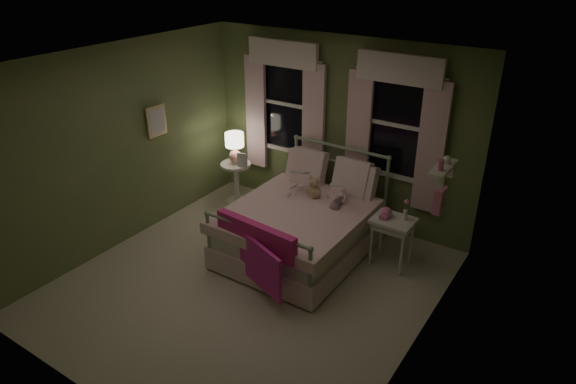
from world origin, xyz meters
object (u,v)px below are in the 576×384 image
Objects in this scene: nightstand_left at (236,177)px; nightstand_right at (393,226)px; child_right at (340,181)px; table_lamp at (235,144)px; bed at (303,225)px; child_left at (302,169)px; teddy_bear at (314,189)px.

nightstand_left is 2.69m from nightstand_right.
child_right reaches higher than table_lamp.
bed is 3.18× the size of nightstand_right.
child_right is 1.94m from nightstand_left.
child_right is at bearing 173.32° from nightstand_right.
child_left reaches higher than nightstand_left.
table_lamp reaches higher than nightstand_left.
teddy_bear is at bearing -12.84° from table_lamp.
child_left is 1.68× the size of table_lamp.
teddy_bear is 0.47× the size of nightstand_right.
child_right is 1.50× the size of table_lamp.
teddy_bear is at bearing 90.00° from bed.
table_lamp is at bearing 158.53° from bed.
teddy_bear is at bearing 159.33° from child_left.
nightstand_right is (0.80, -0.09, -0.36)m from child_right.
teddy_bear is 0.47× the size of nightstand_left.
bed reaches higher than nightstand_right.
child_left is 1.33m from table_lamp.
bed reaches higher than teddy_bear.
nightstand_left is (-1.59, 0.36, -0.37)m from teddy_bear.
table_lamp is (-1.87, 0.20, 0.04)m from child_right.
child_right is at bearing -6.23° from nightstand_left.
nightstand_left is at bearing 167.16° from teddy_bear.
table_lamp is at bearing 173.64° from nightstand_right.
child_right is at bearing 56.40° from bed.
child_left is 1.43m from nightstand_left.
child_left is 1.42m from nightstand_right.
child_left is 0.36m from teddy_bear.
table_lamp is (-1.31, 0.20, 0.00)m from child_left.
nightstand_right is at bearing -175.11° from child_left.
bed is 3.13× the size of nightstand_left.
teddy_bear is 1.67m from nightstand_left.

